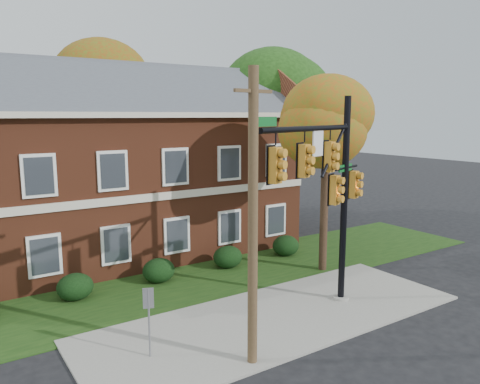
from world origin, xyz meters
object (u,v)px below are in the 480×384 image
tree_far_rear (91,88)px  hedge_far_right (286,246)px  hedge_center (159,270)px  sign_post (149,311)px  apartment_building (114,158)px  tree_near_right (332,125)px  traffic_signal (328,181)px  hedge_right (228,257)px  tree_right_rear (280,99)px  utility_pole (253,220)px  hedge_left (75,287)px

tree_far_rear → hedge_far_right: bearing=-66.6°
hedge_center → sign_post: (-2.85, -5.80, 0.96)m
apartment_building → sign_post: (-2.85, -11.05, -3.50)m
tree_near_right → traffic_signal: 5.23m
apartment_building → hedge_center: apartment_building is taller
hedge_far_right → tree_near_right: tree_near_right is taller
hedge_right → tree_right_rear: tree_right_rear is taller
tree_far_rear → hedge_center: bearing=-95.9°
hedge_right → sign_post: bearing=-137.6°
hedge_far_right → tree_right_rear: bearing=54.8°
apartment_building → hedge_center: (0.00, -5.25, -4.46)m
hedge_center → utility_pole: 8.57m
hedge_far_right → traffic_signal: 8.28m
traffic_signal → utility_pole: size_ratio=0.93×
tree_near_right → tree_far_rear: (-5.88, 15.93, 2.17)m
hedge_left → hedge_center: size_ratio=1.00×
apartment_building → tree_right_rear: 11.77m
apartment_building → traffic_signal: bearing=-72.1°
tree_near_right → tree_far_rear: tree_far_rear is taller
tree_right_rear → hedge_left: bearing=-157.6°
apartment_building → hedge_left: size_ratio=13.43×
tree_far_rear → utility_pole: (-1.84, -20.79, -4.59)m
traffic_signal → utility_pole: (-4.21, -1.45, -0.59)m
hedge_far_right → tree_right_rear: size_ratio=0.13×
hedge_left → hedge_far_right: size_ratio=1.00×
tree_right_rear → traffic_signal: size_ratio=1.36×
apartment_building → sign_post: size_ratio=8.60×
hedge_left → traffic_signal: size_ratio=0.18×
hedge_left → tree_far_rear: size_ratio=0.12×
hedge_center → hedge_far_right: size_ratio=1.00×
utility_pole → sign_post: size_ratio=3.84×
sign_post → hedge_center: bearing=87.0°
hedge_left → utility_pole: bearing=-68.7°
hedge_center → tree_far_rear: bearing=84.1°
tree_near_right → tree_far_rear: size_ratio=0.74×
tree_near_right → apartment_building: bearing=131.8°
traffic_signal → sign_post: bearing=156.6°
hedge_left → tree_right_rear: tree_right_rear is taller
hedge_far_right → hedge_right: bearing=180.0°
sign_post → tree_far_rear: bearing=100.7°
hedge_right → sign_post: sign_post is taller
hedge_center → hedge_right: 3.50m
traffic_signal → sign_post: size_ratio=3.57×
utility_pole → hedge_far_right: bearing=38.5°
apartment_building → hedge_center: size_ratio=13.43×
apartment_building → traffic_signal: 12.09m
tree_near_right → tree_far_rear: 17.12m
apartment_building → utility_pole: apartment_building is taller
traffic_signal → sign_post: traffic_signal is taller
hedge_center → tree_right_rear: size_ratio=0.13×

